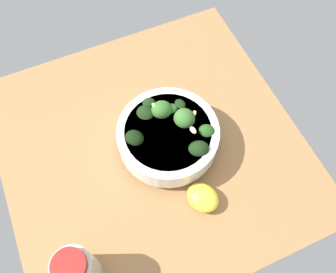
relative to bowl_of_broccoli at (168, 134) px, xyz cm
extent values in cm
cube|color=#996D42|center=(0.94, 3.63, -6.36)|extent=(63.07, 63.07, 3.88)
cylinder|color=white|center=(-0.24, 0.21, -3.58)|extent=(11.54, 11.54, 1.67)
cylinder|color=white|center=(-0.24, 0.21, -0.23)|extent=(20.98, 20.98, 5.02)
cylinder|color=silver|center=(-0.24, 0.21, 1.88)|extent=(17.74, 17.74, 0.80)
cylinder|color=#3C7A32|center=(4.67, -4.57, 0.11)|extent=(1.51, 1.69, 1.26)
ellipsoid|color=black|center=(4.67, -4.57, 1.48)|extent=(4.39, 4.02, 3.78)
cylinder|color=#4A8F3C|center=(0.84, -3.97, 0.47)|extent=(1.91, 1.96, 1.37)
ellipsoid|color=#386B2B|center=(0.84, -3.97, 2.21)|extent=(5.08, 5.24, 5.21)
cylinder|color=#2F662B|center=(-3.43, -6.95, -0.08)|extent=(1.71, 1.60, 1.45)
ellipsoid|color=#23511C|center=(-3.43, -6.95, 1.52)|extent=(4.88, 5.70, 5.12)
cylinder|color=#2F662B|center=(-6.36, -3.67, 0.01)|extent=(2.00, 2.16, 1.79)
ellipsoid|color=black|center=(-6.36, -3.67, 1.97)|extent=(5.04, 5.79, 4.26)
cylinder|color=#4A8F3C|center=(7.26, 1.28, -0.28)|extent=(1.97, 2.00, 1.82)
ellipsoid|color=black|center=(7.26, 1.28, 1.58)|extent=(5.08, 4.93, 3.71)
cylinder|color=#589D47|center=(4.57, -0.54, 0.67)|extent=(2.32, 2.12, 1.65)
ellipsoid|color=#386B2B|center=(4.57, -0.54, 2.52)|extent=(4.62, 5.71, 5.58)
cylinder|color=#2F662B|center=(5.47, -0.29, -0.14)|extent=(1.31, 1.39, 1.42)
ellipsoid|color=#386B2B|center=(5.47, -0.29, 1.36)|extent=(4.23, 4.25, 3.29)
cylinder|color=#2F662B|center=(4.28, -2.37, -0.17)|extent=(1.40, 1.63, 1.86)
ellipsoid|color=#2D6023|center=(4.28, -2.37, 1.51)|extent=(3.50, 3.62, 3.59)
cylinder|color=#4A8F3C|center=(-8.13, -1.56, -0.32)|extent=(1.33, 1.34, 1.10)
ellipsoid|color=#2D6023|center=(-8.13, -1.56, 0.92)|extent=(3.62, 3.42, 2.91)
cylinder|color=#4A8F3C|center=(5.39, 2.83, 0.20)|extent=(1.69, 1.60, 1.20)
ellipsoid|color=black|center=(5.39, 2.83, 1.74)|extent=(6.08, 5.88, 4.25)
cylinder|color=#4A8F3C|center=(0.68, 6.96, 0.07)|extent=(2.23, 2.04, 1.97)
ellipsoid|color=black|center=(0.68, 6.96, 1.98)|extent=(5.62, 5.96, 4.48)
ellipsoid|color=#DBBC84|center=(0.46, -6.02, 2.61)|extent=(1.95, 2.02, 0.91)
ellipsoid|color=#DBBC84|center=(5.26, 0.68, 3.81)|extent=(2.03, 1.55, 0.59)
ellipsoid|color=#DBBC84|center=(-2.84, -4.01, 3.72)|extent=(1.98, 1.37, 0.78)
ellipsoid|color=#DBBC84|center=(2.80, 1.16, 1.50)|extent=(1.70, 2.05, 0.89)
ellipsoid|color=#DBBC84|center=(4.55, -1.65, 3.16)|extent=(1.98, 1.60, 1.07)
ellipsoid|color=yellow|center=(-14.40, -1.08, -2.61)|extent=(8.55, 8.07, 3.62)
cylinder|color=beige|center=(-18.20, 25.03, 0.93)|extent=(6.90, 6.90, 10.69)
cylinder|color=maroon|center=(-18.20, 25.03, 6.98)|extent=(5.67, 5.67, 1.40)
camera|label=1|loc=(-31.17, 13.82, 65.87)|focal=38.31mm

